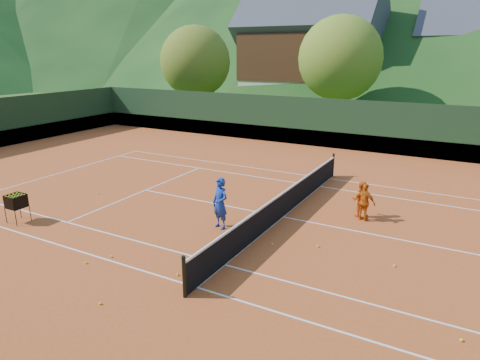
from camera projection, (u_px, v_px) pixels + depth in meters
The scene contains 23 objects.
ground at pixel (283, 217), 15.44m from camera, with size 400.00×400.00×0.00m, color #2A4B17.
clay_court at pixel (283, 217), 15.44m from camera, with size 40.00×24.00×0.02m, color #B1481C.
coach at pixel (220, 203), 14.23m from camera, with size 0.64×0.42×1.75m, color #173596.
student_a at pixel (360, 199), 15.32m from camera, with size 0.64×0.50×1.31m, color orange.
student_b at pixel (365, 202), 14.93m from camera, with size 0.79×0.33×1.34m, color #CE6112.
tennis_ball_1 at pixel (178, 275), 11.39m from camera, with size 0.07×0.07×0.07m, color yellow.
tennis_ball_5 at pixel (235, 232), 14.07m from camera, with size 0.07×0.07×0.07m, color yellow.
tennis_ball_6 at pixel (86, 263), 12.02m from camera, with size 0.07×0.07×0.07m, color yellow.
tennis_ball_7 at pixel (100, 303), 10.09m from camera, with size 0.07×0.07×0.07m, color yellow.
tennis_ball_8 at pixel (210, 292), 10.54m from camera, with size 0.07×0.07×0.07m, color yellow.
tennis_ball_10 at pixel (318, 246), 13.04m from camera, with size 0.07×0.07×0.07m, color yellow.
tennis_ball_13 at pixel (111, 256), 12.39m from camera, with size 0.07×0.07×0.07m, color yellow.
tennis_ball_16 at pixel (272, 244), 13.16m from camera, with size 0.07×0.07×0.07m, color yellow.
tennis_ball_18 at pixel (461, 340), 8.81m from camera, with size 0.07×0.07×0.07m, color yellow.
tennis_ball_19 at pixel (98, 193), 17.90m from camera, with size 0.07×0.07×0.07m, color yellow.
tennis_ball_20 at pixel (394, 266), 11.85m from camera, with size 0.07×0.07×0.07m, color yellow.
court_lines at pixel (283, 217), 15.43m from camera, with size 23.83×11.03×0.00m.
tennis_net at pixel (283, 204), 15.29m from camera, with size 0.10×12.07×1.10m.
perimeter_fence at pixel (284, 184), 15.07m from camera, with size 40.40×24.24×3.00m.
ball_hopper at pixel (16, 202), 14.77m from camera, with size 0.57×0.57×1.00m.
chalet_left at pixel (311, 52), 43.57m from camera, with size 13.80×9.93×12.92m.
tree_a at pixel (195, 62), 36.49m from camera, with size 6.00×6.00×7.88m.
tree_b at pixel (340, 58), 32.55m from camera, with size 6.40×6.40×8.40m.
Camera 1 is at (5.57, -13.35, 5.78)m, focal length 32.00 mm.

